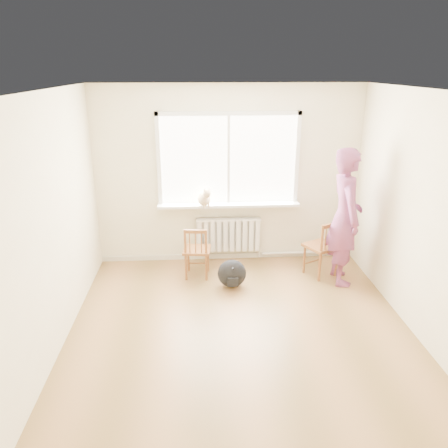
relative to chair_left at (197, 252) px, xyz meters
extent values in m
plane|color=#9A6C3F|center=(0.50, -1.60, -0.39)|extent=(4.50, 4.50, 0.00)
plane|color=white|center=(0.50, -1.60, 2.31)|extent=(4.50, 4.50, 0.00)
cube|color=beige|center=(0.50, 0.65, 0.96)|extent=(4.00, 0.01, 2.70)
cube|color=white|center=(0.50, 0.63, 1.21)|extent=(2.00, 0.02, 1.30)
cube|color=white|center=(0.50, 0.61, 1.89)|extent=(2.12, 0.05, 0.06)
cube|color=white|center=(-0.53, 0.61, 1.21)|extent=(0.06, 0.05, 1.42)
cube|color=white|center=(1.53, 0.61, 1.21)|extent=(0.06, 0.05, 1.42)
cube|color=white|center=(0.50, 0.61, 1.21)|extent=(0.04, 0.05, 1.30)
cube|color=white|center=(0.50, 0.54, 0.54)|extent=(2.15, 0.22, 0.04)
cube|color=white|center=(0.50, 0.60, 0.03)|extent=(1.00, 0.02, 0.55)
cube|color=white|center=(0.50, 0.55, 0.03)|extent=(1.00, 0.10, 0.51)
cube|color=white|center=(0.50, 0.55, 0.29)|extent=(1.00, 0.12, 0.03)
cylinder|color=silver|center=(1.75, 0.59, -0.31)|extent=(1.40, 0.04, 0.04)
cube|color=beige|center=(0.50, 0.64, -0.35)|extent=(4.00, 0.03, 0.08)
cube|color=#955D2B|center=(0.00, 0.04, 0.02)|extent=(0.42, 0.41, 0.04)
cylinder|color=#955D2B|center=(0.17, 0.17, -0.19)|extent=(0.03, 0.03, 0.41)
cylinder|color=#955D2B|center=(-0.13, 0.20, -0.19)|extent=(0.03, 0.03, 0.41)
cylinder|color=#955D2B|center=(0.13, -0.12, -0.19)|extent=(0.03, 0.03, 0.41)
cylinder|color=#955D2B|center=(-0.16, -0.09, -0.19)|extent=(0.03, 0.03, 0.41)
cylinder|color=#955D2B|center=(0.13, -0.12, 0.00)|extent=(0.04, 0.04, 0.78)
cylinder|color=#955D2B|center=(-0.16, -0.09, 0.00)|extent=(0.04, 0.04, 0.78)
cube|color=#955D2B|center=(-0.01, -0.10, 0.36)|extent=(0.32, 0.07, 0.05)
cylinder|color=#955D2B|center=(0.07, -0.11, 0.19)|extent=(0.02, 0.02, 0.31)
cylinder|color=#955D2B|center=(-0.01, -0.10, 0.19)|extent=(0.02, 0.02, 0.31)
cylinder|color=#955D2B|center=(-0.09, -0.09, 0.19)|extent=(0.02, 0.02, 0.31)
cube|color=#955D2B|center=(1.81, -0.02, 0.06)|extent=(0.56, 0.56, 0.04)
cylinder|color=#955D2B|center=(1.88, 0.19, -0.17)|extent=(0.04, 0.04, 0.45)
cylinder|color=#955D2B|center=(1.59, 0.04, -0.17)|extent=(0.04, 0.04, 0.45)
cylinder|color=#955D2B|center=(2.03, -0.09, -0.17)|extent=(0.04, 0.04, 0.45)
cylinder|color=#955D2B|center=(1.75, -0.24, -0.17)|extent=(0.04, 0.04, 0.45)
cylinder|color=#955D2B|center=(2.03, -0.09, 0.03)|extent=(0.04, 0.04, 0.86)
cylinder|color=#955D2B|center=(1.75, -0.24, 0.03)|extent=(0.04, 0.04, 0.86)
cube|color=#955D2B|center=(1.89, -0.17, 0.43)|extent=(0.32, 0.20, 0.06)
cylinder|color=#955D2B|center=(1.97, -0.12, 0.25)|extent=(0.02, 0.02, 0.34)
cylinder|color=#955D2B|center=(1.89, -0.17, 0.25)|extent=(0.02, 0.02, 0.34)
cylinder|color=#955D2B|center=(1.81, -0.21, 0.25)|extent=(0.02, 0.02, 0.34)
imported|color=#CC4460|center=(2.05, -0.22, 0.57)|extent=(0.48, 0.71, 1.92)
ellipsoid|color=beige|center=(0.13, 0.47, 0.67)|extent=(0.28, 0.34, 0.22)
sphere|color=beige|center=(0.17, 0.33, 0.78)|extent=(0.12, 0.12, 0.12)
cone|color=beige|center=(0.14, 0.32, 0.84)|extent=(0.04, 0.04, 0.05)
cone|color=beige|center=(0.20, 0.34, 0.84)|extent=(0.04, 0.04, 0.05)
cylinder|color=beige|center=(0.08, 0.62, 0.60)|extent=(0.08, 0.20, 0.03)
cylinder|color=beige|center=(0.13, 0.36, 0.61)|extent=(0.03, 0.03, 0.11)
cylinder|color=beige|center=(0.19, 0.37, 0.61)|extent=(0.03, 0.03, 0.11)
ellipsoid|color=black|center=(0.49, -0.33, -0.19)|extent=(0.42, 0.32, 0.40)
camera|label=1|loc=(0.03, -5.78, 2.53)|focal=35.00mm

